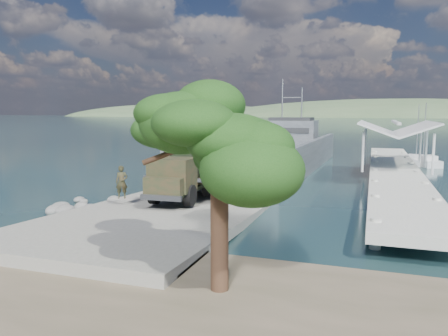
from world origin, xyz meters
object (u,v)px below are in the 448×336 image
Objects in this scene: sailboat_far at (423,162)px; landing_craft at (270,160)px; soldier at (122,188)px; pier at (394,163)px; military_truck at (189,168)px; sailboat_near at (416,161)px; overhang_tree at (210,136)px.

landing_craft is at bearing -170.62° from sailboat_far.
pier is at bearing 22.26° from soldier.
sailboat_near reaches higher than military_truck.
landing_craft reaches higher than sailboat_near.
pier is 22.26× the size of soldier.
sailboat_near is 1.13m from sailboat_far.
sailboat_near is (2.97, 14.25, -1.22)m from pier.
pier is 19.69m from military_truck.
overhang_tree is at bearing -66.51° from military_truck.
sailboat_far is at bearing 29.72° from landing_craft.
sailboat_far is at bearing 74.53° from pier.
sailboat_far is (15.94, 8.50, -0.52)m from landing_craft.
military_truck is 32.75m from sailboat_far.
sailboat_far is at bearing 31.59° from soldier.
landing_craft reaches higher than overhang_tree.
pier is 24.33m from soldier.
sailboat_near is at bearing 76.88° from overhang_tree.
landing_craft is 18.08m from sailboat_far.
overhang_tree is (5.41, -32.63, 4.37)m from landing_craft.
landing_craft is 5.19× the size of overhang_tree.
landing_craft is 17.85m from sailboat_near.
pier is 6.17× the size of sailboat_near.
soldier is at bearing -97.70° from landing_craft.
overhang_tree is at bearing -103.82° from pier.
landing_craft is at bearing 84.38° from military_truck.
sailboat_far is 1.01× the size of overhang_tree.
sailboat_far is (16.98, 27.93, -2.01)m from military_truck.
sailboat_far reaches higher than sailboat_near.
sailboat_far is 42.74m from overhang_tree.
sailboat_far is at bearing 75.64° from overhang_tree.
pier is 14.61m from sailboat_near.
sailboat_near reaches higher than soldier.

